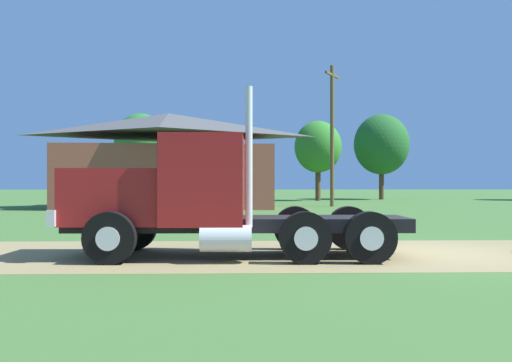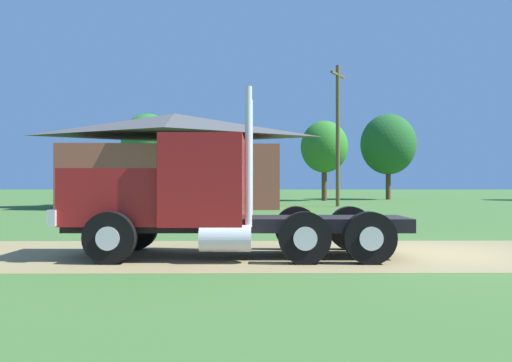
% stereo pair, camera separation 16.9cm
% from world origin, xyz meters
% --- Properties ---
extents(ground_plane, '(200.00, 200.00, 0.00)m').
position_xyz_m(ground_plane, '(0.00, 0.00, 0.00)').
color(ground_plane, '#3E672E').
extents(dirt_track, '(120.00, 5.11, 0.01)m').
position_xyz_m(dirt_track, '(0.00, 0.00, 0.00)').
color(dirt_track, olive).
rests_on(dirt_track, ground_plane).
extents(truck_foreground_white, '(7.25, 2.63, 3.46)m').
position_xyz_m(truck_foreground_white, '(-5.29, -0.38, 1.21)').
color(truck_foreground_white, black).
rests_on(truck_foreground_white, ground_plane).
extents(shed_building, '(13.41, 8.41, 5.85)m').
position_xyz_m(shed_building, '(-8.84, 21.87, 2.83)').
color(shed_building, brown).
rests_on(shed_building, ground_plane).
extents(utility_pole_near, '(1.22, 1.97, 9.10)m').
position_xyz_m(utility_pole_near, '(1.54, 22.92, 4.81)').
color(utility_pole_near, brown).
rests_on(utility_pole_near, ground_plane).
extents(tree_left, '(5.14, 5.14, 8.28)m').
position_xyz_m(tree_left, '(-14.19, 41.25, 5.43)').
color(tree_left, '#513823').
rests_on(tree_left, ground_plane).
extents(tree_mid, '(3.95, 3.95, 6.70)m').
position_xyz_m(tree_mid, '(2.08, 33.35, 4.50)').
color(tree_mid, '#513823').
rests_on(tree_mid, ground_plane).
extents(tree_right, '(4.92, 4.92, 7.66)m').
position_xyz_m(tree_right, '(8.24, 36.41, 4.94)').
color(tree_right, '#513823').
rests_on(tree_right, ground_plane).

